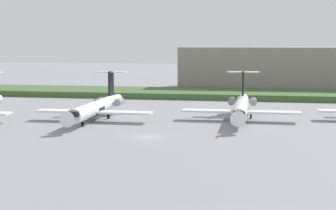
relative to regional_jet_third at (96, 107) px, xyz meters
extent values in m
plane|color=gray|center=(13.88, 14.10, -2.54)|extent=(500.00, 500.00, 0.00)
cube|color=#426033|center=(13.88, 47.22, -1.73)|extent=(320.00, 20.00, 1.62)
cylinder|color=white|center=(0.00, -0.59, -0.09)|extent=(2.70, 24.00, 2.70)
cone|color=white|center=(0.00, -14.09, -0.09)|extent=(2.70, 3.00, 2.70)
cone|color=white|center=(0.00, 13.41, -0.09)|extent=(2.29, 4.00, 2.29)
cube|color=black|center=(0.00, -12.19, 0.39)|extent=(2.03, 1.80, 0.90)
cylinder|color=black|center=(0.00, -0.59, -0.24)|extent=(2.76, 3.60, 2.76)
cube|color=white|center=(-5.90, -1.59, -0.69)|extent=(11.00, 3.20, 0.36)
cube|color=white|center=(5.90, -1.59, -0.69)|extent=(11.00, 3.20, 0.36)
cube|color=black|center=(0.00, 10.41, 3.86)|extent=(0.36, 3.20, 5.20)
cube|color=white|center=(0.00, 10.71, 6.26)|extent=(6.80, 1.80, 0.24)
cylinder|color=gray|center=(-2.25, 8.61, 0.11)|extent=(1.50, 3.40, 1.50)
cylinder|color=gray|center=(2.25, 8.61, 0.11)|extent=(1.50, 3.40, 1.50)
cylinder|color=gray|center=(0.00, -8.03, -1.54)|extent=(0.20, 0.20, 0.65)
cylinder|color=black|center=(0.00, -8.03, -2.09)|extent=(0.30, 0.90, 0.90)
cylinder|color=black|center=(-1.90, 1.81, -2.09)|extent=(0.35, 0.90, 0.90)
cylinder|color=black|center=(1.90, 1.81, -2.09)|extent=(0.35, 0.90, 0.90)
cylinder|color=white|center=(27.91, 4.68, -0.09)|extent=(2.70, 24.00, 2.70)
cone|color=white|center=(27.91, -8.82, -0.09)|extent=(2.70, 3.00, 2.70)
cone|color=white|center=(27.91, 18.68, -0.09)|extent=(2.30, 4.00, 2.29)
cube|color=black|center=(27.91, -6.92, 0.39)|extent=(2.02, 1.80, 0.90)
cylinder|color=black|center=(27.91, 4.68, -0.24)|extent=(2.76, 3.60, 2.76)
cube|color=white|center=(22.01, 3.68, -0.69)|extent=(11.00, 3.20, 0.36)
cube|color=white|center=(33.82, 3.68, -0.69)|extent=(11.00, 3.20, 0.36)
cube|color=black|center=(27.91, 15.68, 3.86)|extent=(0.36, 3.20, 5.20)
cube|color=white|center=(27.91, 15.98, 6.26)|extent=(6.80, 1.80, 0.24)
cylinder|color=gray|center=(25.66, 13.88, 0.11)|extent=(1.50, 3.40, 1.50)
cylinder|color=gray|center=(30.16, 13.88, 0.11)|extent=(1.50, 3.40, 1.50)
cylinder|color=gray|center=(27.91, -2.76, -1.54)|extent=(0.20, 0.20, 0.65)
cylinder|color=black|center=(27.91, -2.76, -2.09)|extent=(0.30, 0.90, 0.90)
cylinder|color=black|center=(26.01, 7.08, -2.09)|extent=(0.35, 0.90, 0.90)
cylinder|color=black|center=(29.81, 7.08, -2.09)|extent=(0.35, 0.90, 0.90)
cube|color=gray|center=(40.45, 72.90, 4.28)|extent=(67.09, 28.76, 13.62)
cone|color=orange|center=(24.80, -14.94, -2.26)|extent=(0.44, 0.44, 0.55)
camera|label=1|loc=(30.94, -94.91, 12.61)|focal=54.56mm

